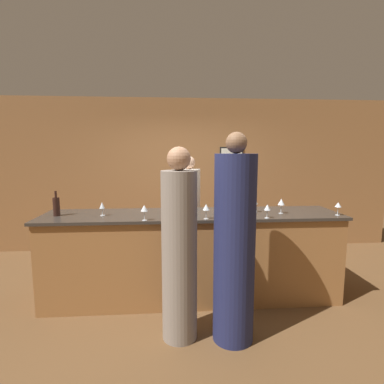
% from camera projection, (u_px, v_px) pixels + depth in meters
% --- Properties ---
extents(ground_plane, '(14.00, 14.00, 0.00)m').
position_uv_depth(ground_plane, '(193.00, 297.00, 3.81)').
color(ground_plane, brown).
extents(back_wall, '(8.00, 0.08, 2.80)m').
position_uv_depth(back_wall, '(184.00, 175.00, 5.62)').
color(back_wall, olive).
rests_on(back_wall, ground_plane).
extents(bar_counter, '(3.62, 0.77, 1.09)m').
position_uv_depth(bar_counter, '(193.00, 256.00, 3.73)').
color(bar_counter, '#996638').
rests_on(bar_counter, ground_plane).
extents(bartender, '(0.34, 0.34, 1.77)m').
position_uv_depth(bartender, '(189.00, 220.00, 4.44)').
color(bartender, silver).
rests_on(bartender, ground_plane).
extents(guest_0, '(0.39, 0.39, 2.01)m').
position_uv_depth(guest_0, '(234.00, 247.00, 2.84)').
color(guest_0, '#1E234C').
rests_on(guest_0, ground_plane).
extents(guest_1, '(0.34, 0.34, 1.88)m').
position_uv_depth(guest_1, '(179.00, 252.00, 2.88)').
color(guest_1, gray).
rests_on(guest_1, ground_plane).
extents(wine_bottle_0, '(0.07, 0.07, 0.30)m').
position_uv_depth(wine_bottle_0, '(171.00, 200.00, 3.90)').
color(wine_bottle_0, black).
rests_on(wine_bottle_0, bar_counter).
extents(wine_bottle_1, '(0.08, 0.08, 0.30)m').
position_uv_depth(wine_bottle_1, '(56.00, 206.00, 3.50)').
color(wine_bottle_1, black).
rests_on(wine_bottle_1, bar_counter).
extents(ice_bucket, '(0.19, 0.19, 0.18)m').
position_uv_depth(ice_bucket, '(236.00, 203.00, 3.85)').
color(ice_bucket, silver).
rests_on(ice_bucket, bar_counter).
extents(wine_glass_0, '(0.07, 0.07, 0.16)m').
position_uv_depth(wine_glass_0, '(267.00, 208.00, 3.38)').
color(wine_glass_0, silver).
rests_on(wine_glass_0, bar_counter).
extents(wine_glass_1, '(0.07, 0.07, 0.16)m').
position_uv_depth(wine_glass_1, '(338.00, 205.00, 3.54)').
color(wine_glass_1, silver).
rests_on(wine_glass_1, bar_counter).
extents(wine_glass_2, '(0.08, 0.08, 0.16)m').
position_uv_depth(wine_glass_2, '(174.00, 204.00, 3.59)').
color(wine_glass_2, silver).
rests_on(wine_glass_2, bar_counter).
extents(wine_glass_3, '(0.08, 0.08, 0.17)m').
position_uv_depth(wine_glass_3, '(144.00, 209.00, 3.26)').
color(wine_glass_3, silver).
rests_on(wine_glass_3, bar_counter).
extents(wine_glass_4, '(0.08, 0.08, 0.17)m').
position_uv_depth(wine_glass_4, '(206.00, 207.00, 3.34)').
color(wine_glass_4, silver).
rests_on(wine_glass_4, bar_counter).
extents(wine_glass_5, '(0.08, 0.08, 0.18)m').
position_uv_depth(wine_glass_5, '(281.00, 202.00, 3.64)').
color(wine_glass_5, silver).
rests_on(wine_glass_5, bar_counter).
extents(wine_glass_6, '(0.06, 0.06, 0.16)m').
position_uv_depth(wine_glass_6, '(255.00, 202.00, 3.71)').
color(wine_glass_6, silver).
rests_on(wine_glass_6, bar_counter).
extents(wine_glass_7, '(0.06, 0.06, 0.16)m').
position_uv_depth(wine_glass_7, '(102.00, 206.00, 3.51)').
color(wine_glass_7, silver).
rests_on(wine_glass_7, bar_counter).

